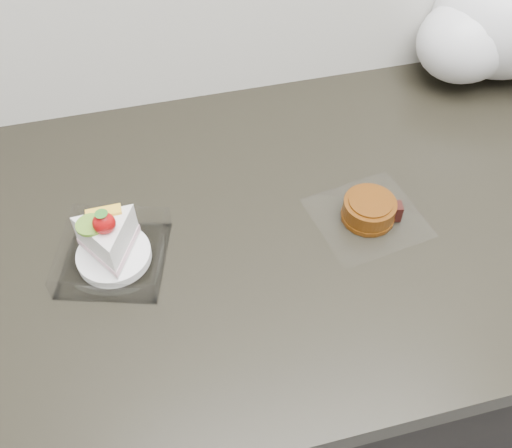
% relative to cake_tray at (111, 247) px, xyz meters
% --- Properties ---
extents(counter, '(2.04, 0.64, 0.90)m').
position_rel_cake_tray_xyz_m(counter, '(0.41, 0.02, -0.48)').
color(counter, black).
rests_on(counter, ground).
extents(cake_tray, '(0.17, 0.17, 0.11)m').
position_rel_cake_tray_xyz_m(cake_tray, '(0.00, 0.00, 0.00)').
color(cake_tray, white).
rests_on(cake_tray, counter).
extents(mooncake_wrap, '(0.17, 0.16, 0.04)m').
position_rel_cake_tray_xyz_m(mooncake_wrap, '(0.36, -0.01, -0.01)').
color(mooncake_wrap, white).
rests_on(mooncake_wrap, counter).
extents(plastic_bag, '(0.38, 0.32, 0.26)m').
position_rel_cake_tray_xyz_m(plastic_bag, '(0.70, 0.27, 0.08)').
color(plastic_bag, silver).
rests_on(plastic_bag, counter).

